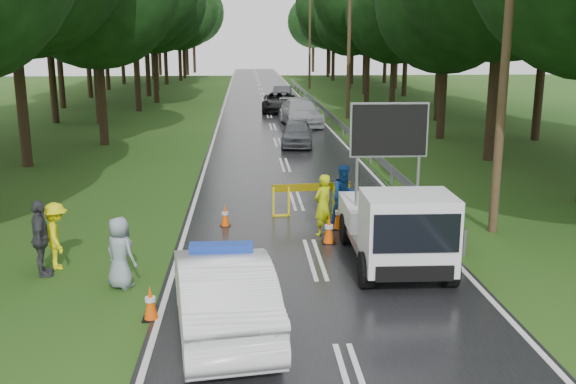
{
  "coord_description": "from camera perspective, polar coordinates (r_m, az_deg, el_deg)",
  "views": [
    {
      "loc": [
        -1.63,
        -14.74,
        5.26
      ],
      "look_at": [
        -0.54,
        1.69,
        1.3
      ],
      "focal_mm": 40.0,
      "sensor_mm": 36.0,
      "label": 1
    }
  ],
  "objects": [
    {
      "name": "cone_right",
      "position": [
        20.47,
        10.34,
        -0.68
      ],
      "size": [
        0.31,
        0.31,
        0.66
      ],
      "color": "black",
      "rests_on": "ground"
    },
    {
      "name": "barrier",
      "position": [
        19.37,
        2.1,
        0.07
      ],
      "size": [
        2.42,
        0.31,
        1.0
      ],
      "rotation": [
        0.0,
        0.0,
        0.11
      ],
      "color": "yellow",
      "rests_on": "ground"
    },
    {
      "name": "utility_pole_near",
      "position": [
        18.08,
        18.85,
        12.2
      ],
      "size": [
        1.4,
        0.24,
        10.0
      ],
      "color": "#41331E",
      "rests_on": "ground"
    },
    {
      "name": "bystander_left",
      "position": [
        15.85,
        -19.91,
        -3.69
      ],
      "size": [
        0.92,
        1.16,
        1.58
      ],
      "primitive_type": "imported",
      "rotation": [
        0.0,
        0.0,
        1.95
      ],
      "color": "#FFF80D",
      "rests_on": "ground"
    },
    {
      "name": "bystander_mid",
      "position": [
        15.45,
        -21.13,
        -3.88
      ],
      "size": [
        0.66,
        1.11,
        1.76
      ],
      "primitive_type": "imported",
      "rotation": [
        0.0,
        0.0,
        1.81
      ],
      "color": "#38393F",
      "rests_on": "ground"
    },
    {
      "name": "cone_near_left",
      "position": [
        12.68,
        -12.13,
        -9.63
      ],
      "size": [
        0.33,
        0.33,
        0.69
      ],
      "color": "black",
      "rests_on": "ground"
    },
    {
      "name": "bystander_right",
      "position": [
        14.24,
        -14.71,
        -5.24
      ],
      "size": [
        0.92,
        0.86,
        1.58
      ],
      "primitive_type": "imported",
      "rotation": [
        0.0,
        0.0,
        2.52
      ],
      "color": "#83929E",
      "rests_on": "ground"
    },
    {
      "name": "cone_left_mid",
      "position": [
        18.43,
        -5.61,
        -2.12
      ],
      "size": [
        0.31,
        0.31,
        0.65
      ],
      "color": "black",
      "rests_on": "ground"
    },
    {
      "name": "officer",
      "position": [
        17.43,
        3.12,
        -1.16
      ],
      "size": [
        0.74,
        0.71,
        1.7
      ],
      "primitive_type": "imported",
      "rotation": [
        0.0,
        0.0,
        3.84
      ],
      "color": "#BAD10B",
      "rests_on": "ground"
    },
    {
      "name": "road",
      "position": [
        45.08,
        -1.69,
        6.82
      ],
      "size": [
        7.0,
        140.0,
        0.02
      ],
      "primitive_type": "cube",
      "color": "black",
      "rests_on": "ground"
    },
    {
      "name": "utility_pole_mid",
      "position": [
        43.28,
        5.44,
        13.19
      ],
      "size": [
        1.4,
        0.24,
        10.0
      ],
      "color": "#41331E",
      "rests_on": "ground"
    },
    {
      "name": "queue_car_fourth",
      "position": [
        54.6,
        -0.53,
        8.69
      ],
      "size": [
        1.93,
        4.23,
        1.35
      ],
      "primitive_type": "imported",
      "rotation": [
        0.0,
        0.0,
        -0.13
      ],
      "color": "#393B3F",
      "rests_on": "ground"
    },
    {
      "name": "queue_car_third",
      "position": [
        47.25,
        -0.78,
        8.0
      ],
      "size": [
        2.77,
        5.39,
        1.46
      ],
      "primitive_type": "imported",
      "rotation": [
        0.0,
        0.0,
        -0.07
      ],
      "color": "black",
      "rests_on": "ground"
    },
    {
      "name": "work_truck",
      "position": [
        15.18,
        9.59,
        -2.95
      ],
      "size": [
        2.17,
        4.69,
        3.71
      ],
      "rotation": [
        0.0,
        0.0,
        -0.02
      ],
      "color": "gray",
      "rests_on": "ground"
    },
    {
      "name": "ground",
      "position": [
        15.73,
        2.4,
        -6.02
      ],
      "size": [
        160.0,
        160.0,
        0.0
      ],
      "primitive_type": "plane",
      "color": "#1F4A15",
      "rests_on": "ground"
    },
    {
      "name": "civilian",
      "position": [
        18.49,
        5.07,
        -0.25
      ],
      "size": [
        0.99,
        0.85,
        1.75
      ],
      "primitive_type": "imported",
      "rotation": [
        0.0,
        0.0,
        0.25
      ],
      "color": "#184B9D",
      "rests_on": "ground"
    },
    {
      "name": "cone_far",
      "position": [
        18.1,
        4.58,
        -2.11
      ],
      "size": [
        0.39,
        0.39,
        0.82
      ],
      "color": "black",
      "rests_on": "ground"
    },
    {
      "name": "police_sedan",
      "position": [
        11.88,
        -5.85,
        -8.78
      ],
      "size": [
        2.24,
        4.8,
        1.67
      ],
      "rotation": [
        0.0,
        0.0,
        3.28
      ],
      "color": "white",
      "rests_on": "ground"
    },
    {
      "name": "queue_car_first",
      "position": [
        32.1,
        0.81,
        5.26
      ],
      "size": [
        1.89,
        3.97,
        1.31
      ],
      "primitive_type": "imported",
      "rotation": [
        0.0,
        0.0,
        -0.09
      ],
      "color": "#474A4F",
      "rests_on": "ground"
    },
    {
      "name": "queue_car_second",
      "position": [
        39.87,
        1.12,
        7.06
      ],
      "size": [
        2.69,
        5.57,
        1.56
      ],
      "primitive_type": "imported",
      "rotation": [
        0.0,
        0.0,
        0.09
      ],
      "color": "#999BA0",
      "rests_on": "ground"
    },
    {
      "name": "utility_pole_far",
      "position": [
        69.08,
        1.95,
        13.34
      ],
      "size": [
        1.4,
        0.24,
        10.0
      ],
      "color": "#41331E",
      "rests_on": "ground"
    },
    {
      "name": "guardrail",
      "position": [
        44.97,
        3.07,
        7.48
      ],
      "size": [
        0.12,
        60.06,
        0.7
      ],
      "color": "gray",
      "rests_on": "ground"
    },
    {
      "name": "cone_center",
      "position": [
        16.84,
        3.66,
        -3.38
      ],
      "size": [
        0.36,
        0.36,
        0.77
      ],
      "color": "black",
      "rests_on": "ground"
    }
  ]
}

